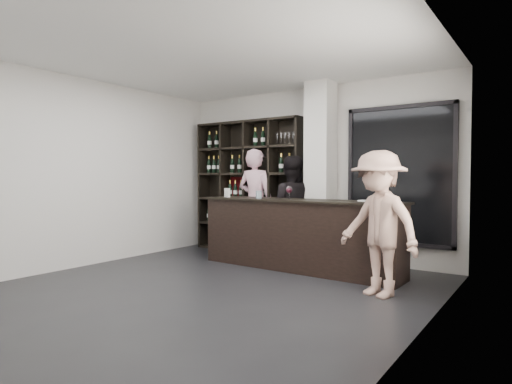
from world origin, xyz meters
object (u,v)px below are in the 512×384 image
Objects in this scene: taster_black at (291,208)px; wine_shelf at (249,187)px; taster_pink at (255,202)px; tasting_counter at (298,234)px; customer at (379,224)px.

wine_shelf is at bearing -39.04° from taster_black.
taster_black is at bearing 169.95° from taster_pink.
tasting_counter is at bearing 104.54° from taster_black.
tasting_counter is 1.64m from customer.
taster_pink is (-1.23, 0.65, 0.41)m from tasting_counter.
taster_black is 2.27m from customer.
taster_pink is 1.11× the size of customer.
taster_black is (0.78, -0.10, -0.07)m from taster_pink.
taster_pink is at bearing 153.77° from tasting_counter.
taster_black reaches higher than tasting_counter.
customer is (2.95, -1.52, -0.36)m from wine_shelf.
taster_pink is at bearing -31.49° from wine_shelf.
wine_shelf is 1.28× the size of taster_pink.
wine_shelf reaches higher than customer.
customer reaches higher than tasting_counter.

